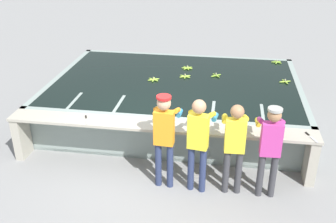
{
  "coord_description": "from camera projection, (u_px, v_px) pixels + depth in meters",
  "views": [
    {
      "loc": [
        1.11,
        -5.75,
        4.08
      ],
      "look_at": [
        0.0,
        1.3,
        0.62
      ],
      "focal_mm": 42.0,
      "sensor_mm": 36.0,
      "label": 1
    }
  ],
  "objects": [
    {
      "name": "ground_plane",
      "position": [
        157.0,
        174.0,
        7.05
      ],
      "size": [
        80.0,
        80.0,
        0.0
      ],
      "primitive_type": "plane",
      "color": "gray",
      "rests_on": "ground"
    },
    {
      "name": "banana_bunch_floating_0",
      "position": [
        277.0,
        62.0,
        9.85
      ],
      "size": [
        0.27,
        0.28,
        0.08
      ],
      "color": "#7FAD33",
      "rests_on": "wash_tank"
    },
    {
      "name": "worker_3",
      "position": [
        270.0,
        144.0,
        6.12
      ],
      "size": [
        0.43,
        0.72,
        1.59
      ],
      "color": "#38383D",
      "rests_on": "ground"
    },
    {
      "name": "banana_bunch_floating_4",
      "position": [
        187.0,
        68.0,
        9.46
      ],
      "size": [
        0.28,
        0.28,
        0.08
      ],
      "color": "#8CB738",
      "rests_on": "wash_tank"
    },
    {
      "name": "banana_bunch_floating_2",
      "position": [
        154.0,
        80.0,
        8.76
      ],
      "size": [
        0.26,
        0.28,
        0.08
      ],
      "color": "#93BC3D",
      "rests_on": "wash_tank"
    },
    {
      "name": "worker_2",
      "position": [
        235.0,
        141.0,
        6.21
      ],
      "size": [
        0.43,
        0.72,
        1.6
      ],
      "color": "#38383D",
      "rests_on": "ground"
    },
    {
      "name": "wash_tank",
      "position": [
        175.0,
        99.0,
        8.95
      ],
      "size": [
        5.48,
        3.83,
        0.89
      ],
      "color": "gray",
      "rests_on": "ground"
    },
    {
      "name": "banana_bunch_floating_1",
      "position": [
        185.0,
        76.0,
        8.94
      ],
      "size": [
        0.27,
        0.28,
        0.08
      ],
      "color": "#93BC3D",
      "rests_on": "wash_tank"
    },
    {
      "name": "worker_0",
      "position": [
        164.0,
        132.0,
        6.33
      ],
      "size": [
        0.43,
        0.73,
        1.67
      ],
      "color": "navy",
      "rests_on": "ground"
    },
    {
      "name": "worker_1",
      "position": [
        198.0,
        137.0,
        6.24
      ],
      "size": [
        0.48,
        0.74,
        1.66
      ],
      "color": "navy",
      "rests_on": "ground"
    },
    {
      "name": "knife_0",
      "position": [
        86.0,
        118.0,
        7.04
      ],
      "size": [
        0.17,
        0.33,
        0.02
      ],
      "color": "silver",
      "rests_on": "work_ledge"
    },
    {
      "name": "banana_bunch_floating_5",
      "position": [
        285.0,
        82.0,
        8.65
      ],
      "size": [
        0.27,
        0.27,
        0.08
      ],
      "color": "#8CB738",
      "rests_on": "wash_tank"
    },
    {
      "name": "work_ledge",
      "position": [
        159.0,
        136.0,
        6.96
      ],
      "size": [
        5.48,
        0.45,
        0.89
      ],
      "color": "#A8A393",
      "rests_on": "ground"
    },
    {
      "name": "banana_bunch_floating_3",
      "position": [
        216.0,
        75.0,
        9.0
      ],
      "size": [
        0.24,
        0.24,
        0.08
      ],
      "color": "#7FAD33",
      "rests_on": "wash_tank"
    },
    {
      "name": "knife_1",
      "position": [
        310.0,
        136.0,
        6.48
      ],
      "size": [
        0.16,
        0.33,
        0.02
      ],
      "color": "silver",
      "rests_on": "work_ledge"
    }
  ]
}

